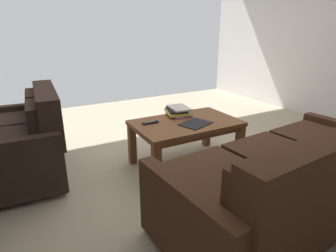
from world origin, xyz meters
The scene contains 7 objects.
ground_plane centered at (0.00, 0.00, 0.00)m, with size 5.16×5.27×0.01m, color #B7A88E.
sofa_main centered at (-0.06, 1.31, 0.35)m, with size 1.95×1.00×0.80m.
loveseat_near centered at (1.60, -0.39, 0.35)m, with size 0.95×1.23×0.82m.
coffee_table centered at (0.09, 0.16, 0.40)m, with size 1.04×0.65×0.47m.
book_stack centered at (0.06, -0.06, 0.51)m, with size 0.29×0.33×0.09m.
tv_remote centered at (0.43, 0.05, 0.48)m, with size 0.16×0.05×0.02m.
loose_magazine centered at (0.06, 0.27, 0.47)m, with size 0.22×0.29×0.01m, color black.
Camera 1 is at (1.53, 2.39, 1.36)m, focal length 30.00 mm.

